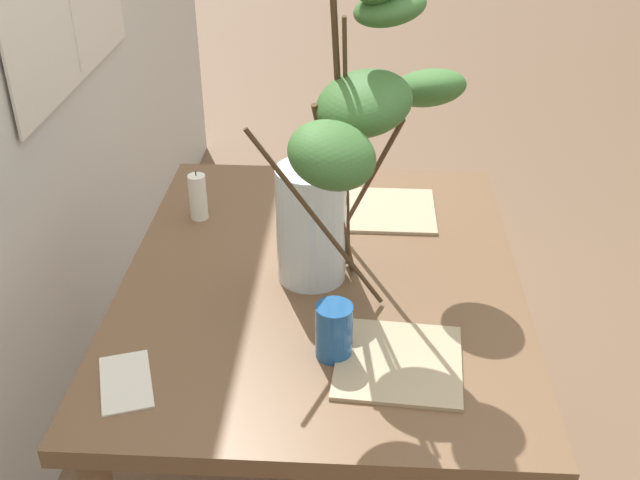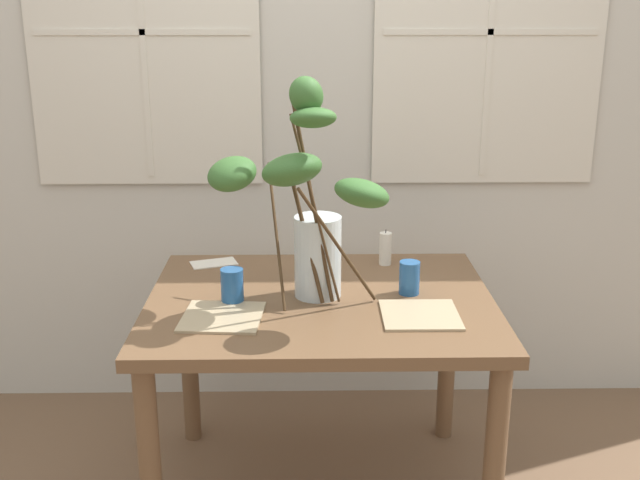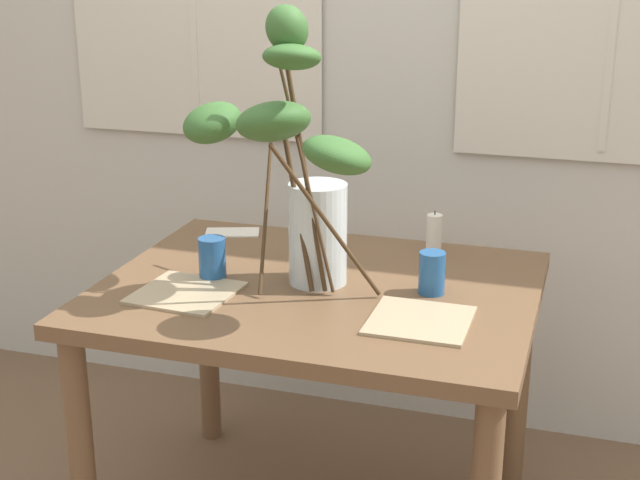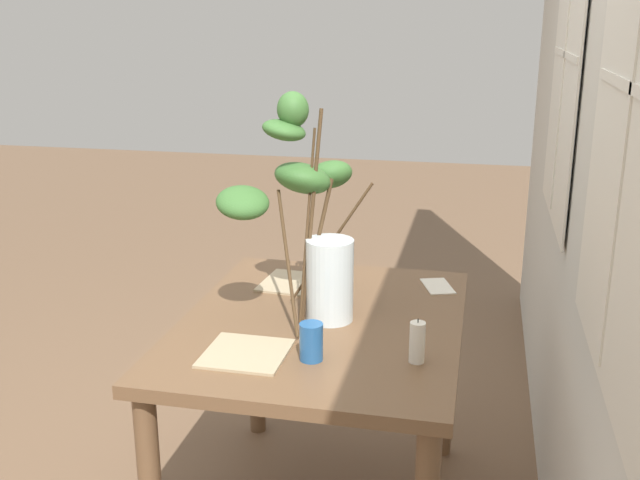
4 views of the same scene
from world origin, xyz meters
name	(u,v)px [view 1 (image 1 of 4)]	position (x,y,z in m)	size (l,w,h in m)	color
dining_table	(322,312)	(0.00, 0.00, 0.66)	(1.16, 0.92, 0.77)	brown
vase_with_branches	(345,157)	(-0.05, -0.05, 1.10)	(0.62, 0.48, 0.77)	silver
drinking_glass_blue_left	(334,331)	(-0.29, -0.04, 0.83)	(0.08, 0.08, 0.12)	#235693
drinking_glass_blue_right	(315,193)	(0.30, 0.03, 0.83)	(0.07, 0.07, 0.11)	#235693
plate_square_left	(398,362)	(-0.31, -0.17, 0.78)	(0.25, 0.25, 0.01)	tan
plate_square_right	(389,210)	(0.31, -0.16, 0.78)	(0.24, 0.24, 0.01)	tan
napkin_folded	(126,382)	(-0.40, 0.36, 0.78)	(0.17, 0.09, 0.00)	silver
pillar_candle	(198,197)	(0.25, 0.34, 0.84)	(0.05, 0.05, 0.14)	silver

